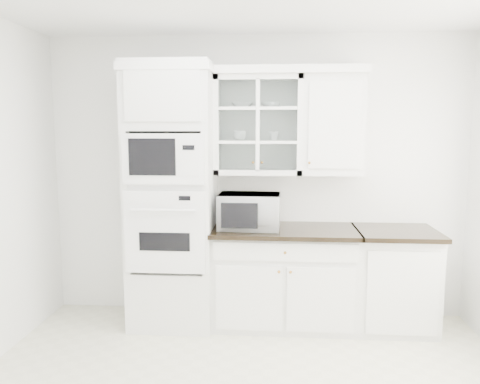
{
  "coord_description": "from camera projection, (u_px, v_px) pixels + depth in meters",
  "views": [
    {
      "loc": [
        0.19,
        -2.77,
        1.82
      ],
      "look_at": [
        -0.1,
        1.05,
        1.3
      ],
      "focal_mm": 35.0,
      "sensor_mm": 36.0,
      "label": 1
    }
  ],
  "objects": [
    {
      "name": "room_shell",
      "position": [
        248.0,
        135.0,
        3.18
      ],
      "size": [
        4.0,
        3.5,
        2.7
      ],
      "color": "white",
      "rests_on": "ground"
    },
    {
      "name": "oven_column",
      "position": [
        173.0,
        197.0,
        4.29
      ],
      "size": [
        0.76,
        0.68,
        2.4
      ],
      "color": "white",
      "rests_on": "ground"
    },
    {
      "name": "base_cabinet_run",
      "position": [
        284.0,
        276.0,
        4.34
      ],
      "size": [
        1.32,
        0.67,
        0.92
      ],
      "color": "white",
      "rests_on": "ground"
    },
    {
      "name": "extra_base_cabinet",
      "position": [
        394.0,
        278.0,
        4.27
      ],
      "size": [
        0.72,
        0.67,
        0.92
      ],
      "color": "white",
      "rests_on": "ground"
    },
    {
      "name": "upper_cabinet_glass",
      "position": [
        258.0,
        125.0,
        4.31
      ],
      "size": [
        0.8,
        0.33,
        0.9
      ],
      "color": "white",
      "rests_on": "room_shell"
    },
    {
      "name": "upper_cabinet_solid",
      "position": [
        332.0,
        125.0,
        4.26
      ],
      "size": [
        0.55,
        0.33,
        0.9
      ],
      "primitive_type": "cube",
      "color": "white",
      "rests_on": "room_shell"
    },
    {
      "name": "crown_molding",
      "position": [
        247.0,
        71.0,
        4.23
      ],
      "size": [
        2.14,
        0.38,
        0.07
      ],
      "primitive_type": "cube",
      "color": "white",
      "rests_on": "room_shell"
    },
    {
      "name": "countertop_microwave",
      "position": [
        249.0,
        211.0,
        4.25
      ],
      "size": [
        0.56,
        0.47,
        0.32
      ],
      "primitive_type": "imported",
      "rotation": [
        0.0,
        0.0,
        3.11
      ],
      "color": "white",
      "rests_on": "base_cabinet_run"
    },
    {
      "name": "bowl_a",
      "position": [
        242.0,
        105.0,
        4.3
      ],
      "size": [
        0.21,
        0.21,
        0.05
      ],
      "primitive_type": "imported",
      "rotation": [
        0.0,
        0.0,
        0.08
      ],
      "color": "white",
      "rests_on": "upper_cabinet_glass"
    },
    {
      "name": "bowl_b",
      "position": [
        271.0,
        105.0,
        4.3
      ],
      "size": [
        0.2,
        0.2,
        0.05
      ],
      "primitive_type": "imported",
      "rotation": [
        0.0,
        0.0,
        -0.19
      ],
      "color": "white",
      "rests_on": "upper_cabinet_glass"
    },
    {
      "name": "cup_a",
      "position": [
        240.0,
        136.0,
        4.33
      ],
      "size": [
        0.14,
        0.14,
        0.09
      ],
      "primitive_type": "imported",
      "rotation": [
        0.0,
        0.0,
        0.24
      ],
      "color": "white",
      "rests_on": "upper_cabinet_glass"
    },
    {
      "name": "cup_b",
      "position": [
        274.0,
        136.0,
        4.3
      ],
      "size": [
        0.12,
        0.12,
        0.09
      ],
      "primitive_type": "imported",
      "rotation": [
        0.0,
        0.0,
        0.28
      ],
      "color": "white",
      "rests_on": "upper_cabinet_glass"
    }
  ]
}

